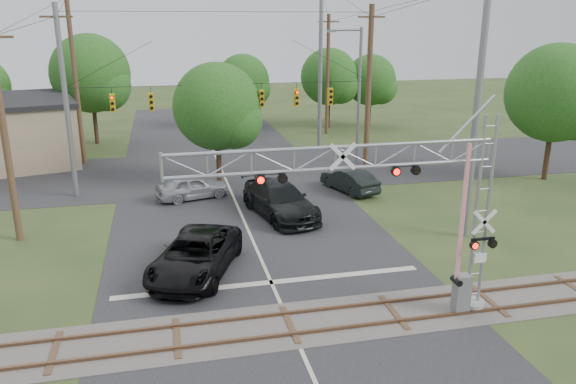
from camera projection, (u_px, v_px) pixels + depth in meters
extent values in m
plane|color=#2B3E1C|center=(304.00, 357.00, 18.36)|extent=(160.00, 160.00, 0.00)
cube|color=#242527|center=(254.00, 243.00, 27.67)|extent=(14.00, 90.00, 0.02)
cube|color=#242527|center=(222.00, 171.00, 40.71)|extent=(90.00, 12.00, 0.02)
cube|color=#4F4844|center=(290.00, 325.00, 20.21)|extent=(90.00, 3.20, 0.05)
cube|color=brown|center=(295.00, 334.00, 19.52)|extent=(90.00, 0.12, 0.14)
cube|color=brown|center=(286.00, 313.00, 20.86)|extent=(90.00, 0.12, 0.14)
cylinder|color=gray|center=(472.00, 304.00, 21.39)|extent=(0.93, 0.93, 0.31)
cube|color=silver|center=(481.00, 258.00, 20.48)|extent=(0.47, 0.03, 0.36)
cube|color=slate|center=(461.00, 294.00, 20.88)|extent=(0.57, 0.47, 1.55)
cube|color=red|center=(463.00, 215.00, 19.90)|extent=(0.14, 0.09, 5.17)
cylinder|color=slate|center=(66.00, 104.00, 33.28)|extent=(0.32, 0.32, 11.50)
cylinder|color=#493022|center=(368.00, 95.00, 37.30)|extent=(0.36, 0.36, 11.50)
cylinder|color=black|center=(225.00, 84.00, 35.02)|extent=(19.00, 0.03, 0.03)
cube|color=#C6970E|center=(113.00, 103.00, 33.85)|extent=(0.30, 0.30, 1.10)
cube|color=#C6970E|center=(151.00, 102.00, 34.34)|extent=(0.30, 0.30, 1.10)
cube|color=#C6970E|center=(189.00, 101.00, 34.82)|extent=(0.30, 0.30, 1.10)
cube|color=#C6970E|center=(226.00, 100.00, 35.30)|extent=(0.30, 0.30, 1.10)
cube|color=#C6970E|center=(262.00, 98.00, 35.79)|extent=(0.30, 0.30, 1.10)
cube|color=#C6970E|center=(296.00, 97.00, 36.27)|extent=(0.30, 0.30, 1.10)
cube|color=#C6970E|center=(330.00, 96.00, 36.75)|extent=(0.30, 0.30, 1.10)
imported|color=black|center=(195.00, 255.00, 24.09)|extent=(5.00, 6.86, 1.73)
imported|color=black|center=(280.00, 200.00, 31.22)|extent=(3.96, 6.81, 1.86)
imported|color=#919298|center=(192.00, 187.00, 34.31)|extent=(4.72, 2.87, 1.50)
imported|color=black|center=(350.00, 180.00, 35.77)|extent=(2.86, 4.75, 1.48)
cylinder|color=slate|center=(359.00, 97.00, 41.59)|extent=(0.22, 0.22, 10.04)
cylinder|color=slate|center=(347.00, 30.00, 39.94)|extent=(2.23, 0.13, 0.13)
cube|color=slate|center=(332.00, 31.00, 39.72)|extent=(0.67, 0.28, 0.17)
cylinder|color=#493022|center=(75.00, 79.00, 41.19)|extent=(0.34, 0.34, 12.71)
cylinder|color=slate|center=(320.00, 65.00, 46.15)|extent=(0.34, 0.34, 13.96)
cylinder|color=#493022|center=(5.00, 137.00, 26.54)|extent=(0.34, 0.34, 10.50)
cylinder|color=slate|center=(477.00, 110.00, 26.69)|extent=(0.34, 0.34, 12.84)
cylinder|color=#493022|center=(328.00, 75.00, 52.49)|extent=(0.34, 0.34, 11.04)
cube|color=#493022|center=(329.00, 22.00, 51.07)|extent=(2.00, 0.12, 0.12)
cylinder|color=#372619|center=(95.00, 119.00, 49.17)|extent=(0.36, 0.36, 4.34)
sphere|color=#1E4D16|center=(90.00, 73.00, 48.00)|extent=(6.71, 6.71, 6.71)
cylinder|color=#372619|center=(219.00, 157.00, 37.15)|extent=(0.36, 0.36, 3.67)
sphere|color=#1E4D16|center=(217.00, 107.00, 36.16)|extent=(5.67, 5.67, 5.67)
cylinder|color=#372619|center=(244.00, 112.00, 56.11)|extent=(0.36, 0.36, 3.37)
sphere|color=#1E4D16|center=(243.00, 81.00, 55.20)|extent=(5.22, 5.22, 5.22)
cylinder|color=#372619|center=(328.00, 110.00, 56.51)|extent=(0.36, 0.36, 3.63)
sphere|color=#1E4D16|center=(329.00, 77.00, 55.53)|extent=(5.61, 5.61, 5.61)
cylinder|color=#372619|center=(369.00, 110.00, 57.57)|extent=(0.36, 0.36, 3.32)
sphere|color=#1E4D16|center=(371.00, 80.00, 56.68)|extent=(5.13, 5.13, 5.13)
cylinder|color=#372619|center=(548.00, 149.00, 38.07)|extent=(0.36, 0.36, 4.20)
sphere|color=#1E4D16|center=(556.00, 93.00, 36.94)|extent=(6.49, 6.49, 6.49)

